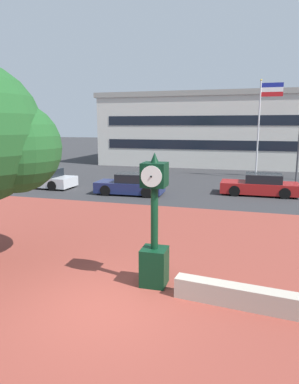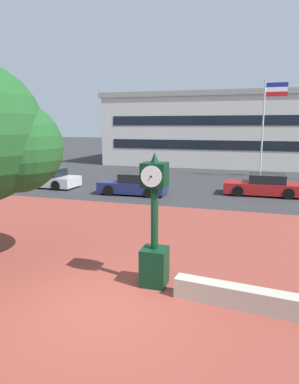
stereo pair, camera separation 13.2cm
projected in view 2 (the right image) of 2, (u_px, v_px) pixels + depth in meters
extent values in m
plane|color=#2D2D30|center=(104.00, 306.00, 8.16)|extent=(200.00, 200.00, 0.00)
cube|color=brown|center=(145.00, 258.00, 11.11)|extent=(44.00, 14.29, 0.01)
cube|color=#ADA393|center=(242.00, 298.00, 8.06)|extent=(3.22, 0.76, 0.50)
cube|color=black|center=(154.00, 267.00, 9.19)|extent=(0.68, 0.68, 1.00)
cylinder|color=black|center=(154.00, 218.00, 8.95)|extent=(0.19, 0.19, 1.63)
cube|color=black|center=(155.00, 175.00, 8.73)|extent=(0.62, 0.62, 0.60)
cylinder|color=white|center=(158.00, 173.00, 9.03)|extent=(0.52, 0.04, 0.52)
sphere|color=black|center=(158.00, 173.00, 9.05)|extent=(0.05, 0.05, 0.05)
cylinder|color=white|center=(151.00, 176.00, 8.43)|extent=(0.52, 0.04, 0.52)
sphere|color=black|center=(151.00, 177.00, 8.42)|extent=(0.05, 0.05, 0.05)
cone|color=black|center=(155.00, 157.00, 8.65)|extent=(0.21, 0.21, 0.25)
sphere|color=#1E5123|center=(17.00, 148.00, 10.27)|extent=(2.66, 2.66, 2.66)
cube|color=#B7BABF|center=(45.00, 181.00, 23.70)|extent=(4.60, 1.98, 0.64)
cube|color=black|center=(48.00, 172.00, 23.52)|extent=(2.14, 1.65, 0.56)
cylinder|color=black|center=(20.00, 183.00, 23.37)|extent=(0.65, 0.24, 0.64)
cylinder|color=black|center=(36.00, 179.00, 24.97)|extent=(0.65, 0.24, 0.64)
cylinder|color=black|center=(56.00, 185.00, 22.47)|extent=(0.65, 0.24, 0.64)
cylinder|color=black|center=(70.00, 181.00, 24.08)|extent=(0.65, 0.24, 0.64)
cube|color=maroon|center=(263.00, 188.00, 20.94)|extent=(4.50, 1.82, 0.64)
cube|color=black|center=(267.00, 179.00, 20.77)|extent=(2.07, 1.56, 0.56)
cylinder|color=black|center=(238.00, 191.00, 20.57)|extent=(0.64, 0.22, 0.64)
cylinder|color=black|center=(239.00, 186.00, 22.15)|extent=(0.64, 0.22, 0.64)
cylinder|color=black|center=(289.00, 194.00, 19.78)|extent=(0.64, 0.22, 0.64)
cylinder|color=black|center=(286.00, 189.00, 21.36)|extent=(0.64, 0.22, 0.64)
cube|color=navy|center=(133.00, 187.00, 21.26)|extent=(4.12, 1.90, 0.64)
cube|color=black|center=(136.00, 178.00, 21.10)|extent=(1.92, 1.57, 0.56)
cylinder|color=black|center=(109.00, 190.00, 20.83)|extent=(0.65, 0.24, 0.64)
cylinder|color=black|center=(118.00, 186.00, 22.37)|extent=(0.65, 0.24, 0.64)
cylinder|color=black|center=(150.00, 192.00, 20.19)|extent=(0.65, 0.24, 0.64)
cylinder|color=black|center=(156.00, 188.00, 21.74)|extent=(0.65, 0.24, 0.64)
cylinder|color=silver|center=(263.00, 131.00, 26.67)|extent=(0.12, 0.12, 7.36)
sphere|color=gold|center=(266.00, 80.00, 25.96)|extent=(0.14, 0.14, 0.14)
cube|color=navy|center=(277.00, 85.00, 25.79)|extent=(1.54, 0.02, 0.33)
cube|color=white|center=(277.00, 89.00, 25.85)|extent=(1.54, 0.02, 0.33)
cube|color=red|center=(277.00, 94.00, 25.92)|extent=(1.54, 0.02, 0.33)
cube|color=beige|center=(237.00, 132.00, 38.01)|extent=(26.26, 12.47, 6.80)
cube|color=gray|center=(238.00, 97.00, 37.31)|extent=(26.78, 12.72, 0.50)
cube|color=black|center=(232.00, 145.00, 32.35)|extent=(23.63, 0.04, 0.90)
cube|color=black|center=(233.00, 120.00, 31.92)|extent=(23.63, 0.04, 0.90)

